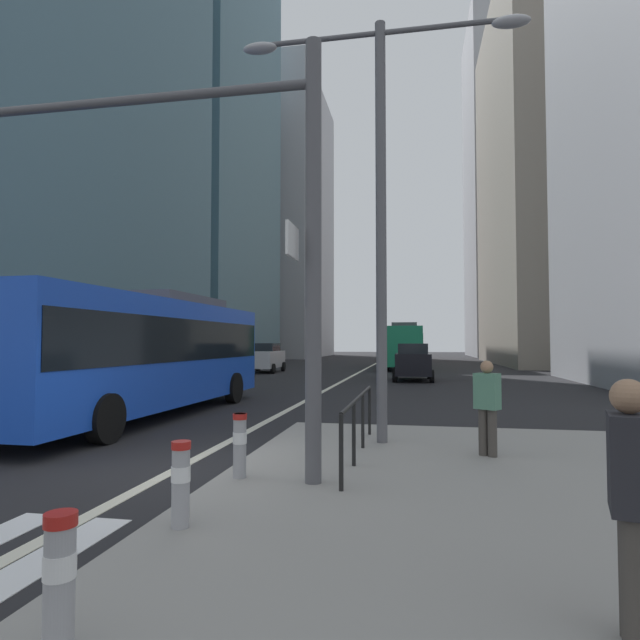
{
  "coord_description": "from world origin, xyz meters",
  "views": [
    {
      "loc": [
        3.74,
        -7.86,
        2.01
      ],
      "look_at": [
        -5.06,
        39.69,
        4.07
      ],
      "focal_mm": 29.21,
      "sensor_mm": 36.0,
      "label": 1
    }
  ],
  "objects": [
    {
      "name": "ground_plane",
      "position": [
        0.0,
        20.0,
        0.0
      ],
      "size": [
        160.0,
        160.0,
        0.0
      ],
      "primitive_type": "plane",
      "color": "black"
    },
    {
      "name": "median_island",
      "position": [
        5.5,
        -1.0,
        0.07
      ],
      "size": [
        9.0,
        10.0,
        0.15
      ],
      "primitive_type": "cube",
      "color": "gray",
      "rests_on": "ground"
    },
    {
      "name": "lane_centre_line",
      "position": [
        0.0,
        30.0,
        0.01
      ],
      "size": [
        0.2,
        80.0,
        0.01
      ],
      "primitive_type": "cube",
      "color": "beige",
      "rests_on": "ground"
    },
    {
      "name": "office_tower_left_near",
      "position": [
        -16.0,
        15.33,
        17.66
      ],
      "size": [
        12.69,
        18.51,
        35.33
      ],
      "primitive_type": "cube",
      "color": "slate",
      "rests_on": "ground"
    },
    {
      "name": "office_tower_left_mid",
      "position": [
        -16.0,
        37.94,
        21.16
      ],
      "size": [
        10.34,
        18.03,
        42.33
      ],
      "primitive_type": "cube",
      "color": "slate",
      "rests_on": "ground"
    },
    {
      "name": "office_tower_left_far",
      "position": [
        -16.0,
        62.45,
        18.77
      ],
      "size": [
        13.91,
        22.03,
        37.54
      ],
      "primitive_type": "cube",
      "color": "#9E9EA3",
      "rests_on": "ground"
    },
    {
      "name": "office_tower_right_mid",
      "position": [
        17.0,
        43.0,
        17.11
      ],
      "size": [
        12.24,
        23.49,
        34.22
      ],
      "primitive_type": "cube",
      "color": "gray",
      "rests_on": "ground"
    },
    {
      "name": "office_tower_right_far",
      "position": [
        17.0,
        68.71,
        23.97
      ],
      "size": [
        11.37,
        17.19,
        47.95
      ],
      "primitive_type": "cube",
      "color": "#9E9EA3",
      "rests_on": "ground"
    },
    {
      "name": "city_bus_blue_oncoming",
      "position": [
        -3.46,
        5.11,
        1.84
      ],
      "size": [
        2.84,
        11.0,
        3.4
      ],
      "color": "blue",
      "rests_on": "ground"
    },
    {
      "name": "sedan_white_oncoming",
      "position": [
        -7.09,
        6.31,
        0.99
      ],
      "size": [
        2.14,
        4.35,
        1.94
      ],
      "color": "silver",
      "rests_on": "ground"
    },
    {
      "name": "city_bus_red_receding",
      "position": [
        2.91,
        32.7,
        1.84
      ],
      "size": [
        2.72,
        11.67,
        3.4
      ],
      "color": "#198456",
      "rests_on": "ground"
    },
    {
      "name": "city_bus_red_distant",
      "position": [
        2.17,
        55.04,
        1.84
      ],
      "size": [
        2.8,
        11.83,
        3.4
      ],
      "color": "red",
      "rests_on": "ground"
    },
    {
      "name": "car_oncoming_mid",
      "position": [
        -6.19,
        25.67,
        0.99
      ],
      "size": [
        2.11,
        4.15,
        1.94
      ],
      "color": "silver",
      "rests_on": "ground"
    },
    {
      "name": "car_receding_near",
      "position": [
        3.55,
        19.92,
        0.99
      ],
      "size": [
        2.1,
        4.05,
        1.94
      ],
      "color": "black",
      "rests_on": "ground"
    },
    {
      "name": "traffic_signal_gantry",
      "position": [
        0.17,
        -1.04,
        4.13
      ],
      "size": [
        6.59,
        0.65,
        6.0
      ],
      "color": "#515156",
      "rests_on": "median_island"
    },
    {
      "name": "street_lamp_post",
      "position": [
        3.1,
        1.93,
        5.28
      ],
      "size": [
        5.5,
        0.32,
        8.0
      ],
      "color": "#56565B",
      "rests_on": "median_island"
    },
    {
      "name": "bollard_front",
      "position": [
        1.61,
        -5.0,
        0.61
      ],
      "size": [
        0.2,
        0.2,
        0.83
      ],
      "color": "#99999E",
      "rests_on": "median_island"
    },
    {
      "name": "bollard_left",
      "position": [
        1.39,
        -2.89,
        0.63
      ],
      "size": [
        0.2,
        0.2,
        0.86
      ],
      "color": "#99999E",
      "rests_on": "median_island"
    },
    {
      "name": "bollard_right",
      "position": [
        1.33,
        -0.95,
        0.64
      ],
      "size": [
        0.2,
        0.2,
        0.87
      ],
      "color": "#99999E",
      "rests_on": "median_island"
    },
    {
      "name": "pedestrian_railing",
      "position": [
        2.8,
        0.69,
        0.87
      ],
      "size": [
        0.06,
        4.09,
        0.98
      ],
      "color": "black",
      "rests_on": "median_island"
    },
    {
      "name": "pedestrian_waiting",
      "position": [
        5.05,
        -4.28,
        1.05
      ],
      "size": [
        0.33,
        0.43,
        1.63
      ],
      "color": "#423D38",
      "rests_on": "median_island"
    },
    {
      "name": "pedestrian_far",
      "position": [
        4.88,
        1.08,
        1.0
      ],
      "size": [
        0.45,
        0.41,
        1.56
      ],
      "color": "#423D38",
      "rests_on": "median_island"
    }
  ]
}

